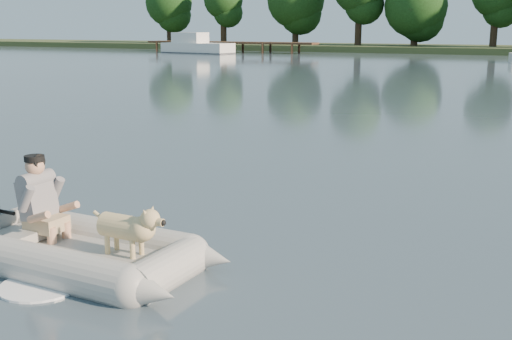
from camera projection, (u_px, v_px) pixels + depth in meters
The scene contains 6 objects.
water at pixel (118, 283), 6.66m from camera, with size 160.00×160.00×0.00m, color #50606C.
dock at pixel (230, 47), 63.24m from camera, with size 18.00×2.00×1.04m, color #4C331E, non-canonical shape.
dinghy at pixel (78, 219), 7.04m from camera, with size 4.12×2.61×1.27m, color #A3A39E, non-canonical shape.
man at pixel (38, 196), 7.33m from camera, with size 0.66×0.57×0.98m, color slate, non-canonical shape.
dog at pixel (124, 231), 6.82m from camera, with size 0.85×0.30×0.57m, color tan, non-canonical shape.
cabin_cruiser at pixel (197, 43), 60.94m from camera, with size 7.44×2.66×2.30m, color white, non-canonical shape.
Camera 1 is at (3.97, -5.02, 2.61)m, focal length 45.00 mm.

